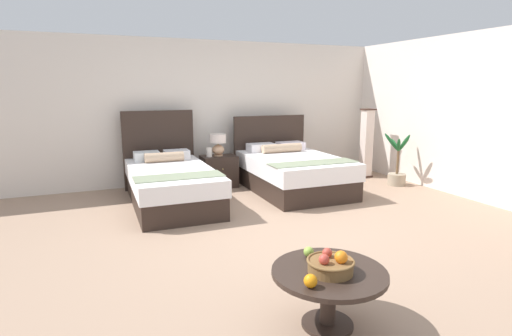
# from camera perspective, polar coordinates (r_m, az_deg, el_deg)

# --- Properties ---
(ground_plane) EXTENTS (10.32, 9.83, 0.02)m
(ground_plane) POSITION_cam_1_polar(r_m,az_deg,el_deg) (4.87, 4.28, -9.30)
(ground_plane) COLOR #9D7E67
(wall_back) EXTENTS (10.32, 0.12, 2.53)m
(wall_back) POSITION_cam_1_polar(r_m,az_deg,el_deg) (7.49, -6.48, 7.88)
(wall_back) COLOR silver
(wall_back) RESTS_ON ground
(wall_side_right) EXTENTS (0.12, 5.43, 2.53)m
(wall_side_right) POSITION_cam_1_polar(r_m,az_deg,el_deg) (7.05, 28.20, 6.42)
(wall_side_right) COLOR silver
(wall_side_right) RESTS_ON ground
(bed_near_window) EXTENTS (1.19, 2.22, 1.33)m
(bed_near_window) POSITION_cam_1_polar(r_m,az_deg,el_deg) (6.14, -12.00, -2.01)
(bed_near_window) COLOR #30231C
(bed_near_window) RESTS_ON ground
(bed_near_corner) EXTENTS (1.41, 2.07, 1.19)m
(bed_near_corner) POSITION_cam_1_polar(r_m,az_deg,el_deg) (6.78, 5.10, -0.45)
(bed_near_corner) COLOR #30231C
(bed_near_corner) RESTS_ON ground
(nightstand) EXTENTS (0.59, 0.45, 0.55)m
(nightstand) POSITION_cam_1_polar(r_m,az_deg,el_deg) (7.03, -5.27, -0.47)
(nightstand) COLOR #30231C
(nightstand) RESTS_ON ground
(table_lamp) EXTENTS (0.28, 0.28, 0.37)m
(table_lamp) POSITION_cam_1_polar(r_m,az_deg,el_deg) (6.97, -5.39, 3.51)
(table_lamp) COLOR tan
(table_lamp) RESTS_ON nightstand
(vase) EXTENTS (0.09, 0.09, 0.16)m
(vase) POSITION_cam_1_polar(r_m,az_deg,el_deg) (6.88, -6.63, 2.22)
(vase) COLOR silver
(vase) RESTS_ON nightstand
(coffee_table) EXTENTS (0.82, 0.82, 0.43)m
(coffee_table) POSITION_cam_1_polar(r_m,az_deg,el_deg) (3.03, 10.25, -15.61)
(coffee_table) COLOR #30231C
(coffee_table) RESTS_ON ground
(fruit_bowl) EXTENTS (0.34, 0.34, 0.17)m
(fruit_bowl) POSITION_cam_1_polar(r_m,az_deg,el_deg) (2.93, 10.52, -13.25)
(fruit_bowl) COLOR brown
(fruit_bowl) RESTS_ON coffee_table
(loose_apple) EXTENTS (0.08, 0.08, 0.08)m
(loose_apple) POSITION_cam_1_polar(r_m,az_deg,el_deg) (3.17, 7.46, -11.67)
(loose_apple) COLOR #8FB442
(loose_apple) RESTS_ON coffee_table
(loose_orange) EXTENTS (0.09, 0.09, 0.09)m
(loose_orange) POSITION_cam_1_polar(r_m,az_deg,el_deg) (2.72, 7.71, -15.53)
(loose_orange) COLOR orange
(loose_orange) RESTS_ON coffee_table
(floor_lamp_corner) EXTENTS (0.22, 0.22, 1.31)m
(floor_lamp_corner) POSITION_cam_1_polar(r_m,az_deg,el_deg) (8.02, 15.34, 3.39)
(floor_lamp_corner) COLOR #40271E
(floor_lamp_corner) RESTS_ON ground
(potted_palm) EXTENTS (0.51, 0.47, 0.94)m
(potted_palm) POSITION_cam_1_polar(r_m,az_deg,el_deg) (7.55, 19.30, -0.35)
(potted_palm) COLOR tan
(potted_palm) RESTS_ON ground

